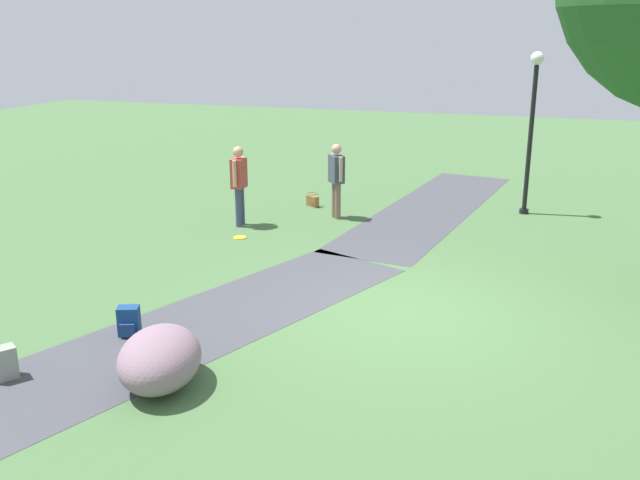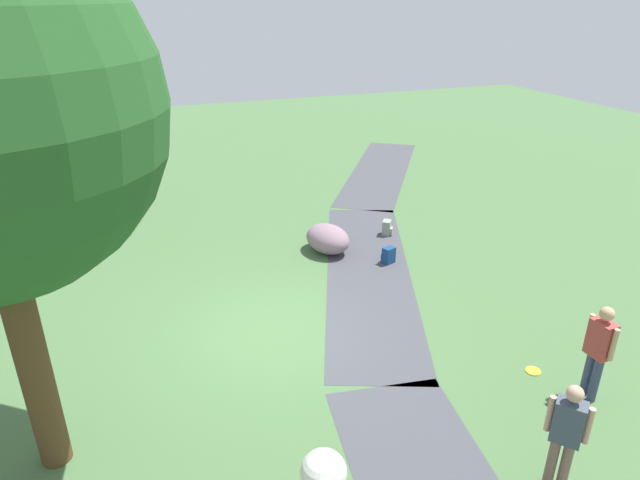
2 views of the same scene
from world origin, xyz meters
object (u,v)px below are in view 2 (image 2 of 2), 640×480
at_px(spare_backpack_on_lawn, 387,228).
at_px(young_tree_near_path, 66,99).
at_px(woman_with_handbag, 566,431).
at_px(frisbee_on_grass, 533,371).
at_px(backpack_by_boulder, 388,255).
at_px(lawn_boulder, 328,239).
at_px(man_near_boulder, 599,347).

bearing_deg(spare_backpack_on_lawn, young_tree_near_path, 60.44).
bearing_deg(young_tree_near_path, woman_with_handbag, -154.76).
bearing_deg(frisbee_on_grass, backpack_by_boulder, 5.45).
bearing_deg(spare_backpack_on_lawn, lawn_boulder, 102.69).
height_order(lawn_boulder, spare_backpack_on_lawn, lawn_boulder).
relative_size(woman_with_handbag, frisbee_on_grass, 6.26).
height_order(young_tree_near_path, spare_backpack_on_lawn, young_tree_near_path).
distance_m(woman_with_handbag, man_near_boulder, 2.09).
height_order(lawn_boulder, man_near_boulder, man_near_boulder).
bearing_deg(woman_with_handbag, young_tree_near_path, 25.24).
height_order(young_tree_near_path, lawn_boulder, young_tree_near_path).
distance_m(woman_with_handbag, frisbee_on_grass, 2.60).
height_order(woman_with_handbag, backpack_by_boulder, woman_with_handbag).
relative_size(lawn_boulder, frisbee_on_grass, 5.75).
bearing_deg(young_tree_near_path, backpack_by_boulder, -130.42).
bearing_deg(woman_with_handbag, spare_backpack_on_lawn, -11.53).
xyz_separation_m(young_tree_near_path, spare_backpack_on_lawn, (-4.23, -7.46, -3.13)).
bearing_deg(woman_with_handbag, frisbee_on_grass, -34.01).
distance_m(backpack_by_boulder, spare_backpack_on_lawn, 1.67).
distance_m(lawn_boulder, frisbee_on_grass, 5.88).
bearing_deg(frisbee_on_grass, spare_backpack_on_lawn, -2.72).
bearing_deg(woman_with_handbag, lawn_boulder, 1.44).
bearing_deg(frisbee_on_grass, woman_with_handbag, 145.99).
relative_size(young_tree_near_path, woman_with_handbag, 2.77).
xyz_separation_m(lawn_boulder, frisbee_on_grass, (-5.66, -1.56, -0.33)).
height_order(man_near_boulder, spare_backpack_on_lawn, man_near_boulder).
bearing_deg(man_near_boulder, woman_with_handbag, 124.82).
relative_size(young_tree_near_path, frisbee_on_grass, 17.35).
relative_size(young_tree_near_path, spare_backpack_on_lawn, 11.11).
relative_size(young_tree_near_path, backpack_by_boulder, 11.11).
relative_size(backpack_by_boulder, frisbee_on_grass, 1.56).
relative_size(young_tree_near_path, lawn_boulder, 3.02).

